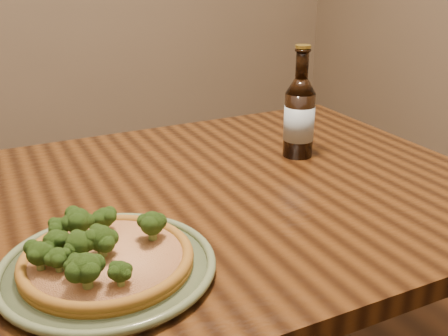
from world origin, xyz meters
name	(u,v)px	position (x,y,z in m)	size (l,w,h in m)	color
table	(119,250)	(0.00, 0.10, 0.66)	(1.60, 0.90, 0.75)	#44250E
plate	(108,266)	(-0.07, -0.11, 0.76)	(0.33, 0.33, 0.02)	#657752
pizza	(103,256)	(-0.07, -0.11, 0.78)	(0.27, 0.27, 0.07)	#9D6B23
beer_bottle	(299,116)	(0.48, 0.19, 0.85)	(0.07, 0.07, 0.27)	black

